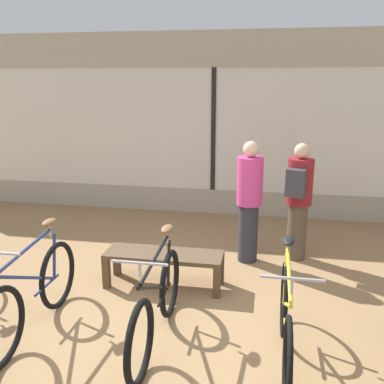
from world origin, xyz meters
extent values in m
plane|color=#99754C|center=(0.00, 0.00, 0.00)|extent=(24.00, 24.00, 0.00)
cube|color=#B2A893|center=(0.00, 3.89, 0.23)|extent=(12.00, 0.08, 0.45)
cube|color=silver|center=(0.00, 3.89, 1.52)|extent=(12.00, 0.04, 2.15)
cube|color=#B2A893|center=(0.00, 3.89, 2.90)|extent=(12.00, 0.08, 0.60)
cube|color=black|center=(0.00, 3.86, 1.52)|extent=(0.08, 0.02, 2.15)
torus|color=black|center=(-1.20, 0.26, 0.36)|extent=(0.06, 0.73, 0.73)
torus|color=black|center=(-1.20, -0.77, 0.36)|extent=(0.06, 0.73, 0.73)
cylinder|color=navy|center=(-1.20, -0.29, 0.60)|extent=(0.03, 0.97, 0.51)
cylinder|color=navy|center=(-1.20, 0.22, 0.60)|extent=(0.03, 0.11, 0.49)
cylinder|color=navy|center=(-1.20, -0.26, 0.88)|extent=(0.03, 0.90, 0.10)
cylinder|color=navy|center=(-1.20, 0.03, 0.36)|extent=(0.03, 0.47, 0.03)
cylinder|color=#B2B2B7|center=(-1.20, 0.18, 0.91)|extent=(0.02, 0.02, 0.14)
ellipsoid|color=brown|center=(-1.20, 0.18, 0.99)|extent=(0.11, 0.22, 0.06)
torus|color=black|center=(0.03, 0.32, 0.35)|extent=(0.06, 0.70, 0.70)
torus|color=black|center=(0.03, -0.73, 0.35)|extent=(0.06, 0.70, 0.70)
cylinder|color=black|center=(0.03, -0.25, 0.59)|extent=(0.03, 0.98, 0.51)
cylinder|color=black|center=(0.03, 0.28, 0.59)|extent=(0.03, 0.11, 0.49)
cylinder|color=black|center=(0.03, -0.22, 0.87)|extent=(0.03, 0.91, 0.10)
cylinder|color=black|center=(0.03, 0.08, 0.35)|extent=(0.03, 0.48, 0.03)
cylinder|color=#B2B2B7|center=(0.03, 0.24, 0.90)|extent=(0.02, 0.02, 0.14)
ellipsoid|color=brown|center=(0.03, 0.24, 0.98)|extent=(0.11, 0.22, 0.06)
cylinder|color=#B2B2B7|center=(0.03, -0.67, 0.96)|extent=(0.02, 0.02, 0.12)
cylinder|color=#ADADB2|center=(0.03, -0.67, 1.02)|extent=(0.46, 0.02, 0.02)
torus|color=black|center=(1.20, 0.18, 0.36)|extent=(0.04, 0.72, 0.72)
torus|color=black|center=(1.20, -0.81, 0.36)|extent=(0.04, 0.72, 0.72)
cylinder|color=gold|center=(1.20, -0.35, 0.60)|extent=(0.03, 0.92, 0.51)
cylinder|color=gold|center=(1.20, 0.14, 0.60)|extent=(0.03, 0.11, 0.49)
cylinder|color=gold|center=(1.20, -0.32, 0.88)|extent=(0.03, 0.85, 0.10)
cylinder|color=gold|center=(1.20, -0.04, 0.36)|extent=(0.03, 0.44, 0.03)
cylinder|color=#B2B2B7|center=(1.20, 0.10, 0.91)|extent=(0.02, 0.02, 0.14)
ellipsoid|color=black|center=(1.20, 0.10, 0.99)|extent=(0.11, 0.22, 0.06)
cylinder|color=#B2B2B7|center=(1.20, -0.75, 0.97)|extent=(0.02, 0.02, 0.12)
cylinder|color=#ADADB2|center=(1.20, -0.75, 1.03)|extent=(0.46, 0.02, 0.02)
cube|color=brown|center=(-0.18, 0.93, 0.40)|extent=(1.40, 0.44, 0.05)
cube|color=brown|center=(-0.84, 0.75, 0.19)|extent=(0.08, 0.08, 0.37)
cube|color=brown|center=(0.48, 0.75, 0.19)|extent=(0.08, 0.08, 0.37)
cube|color=brown|center=(-0.84, 1.11, 0.19)|extent=(0.08, 0.08, 0.37)
cube|color=brown|center=(0.48, 1.11, 0.19)|extent=(0.08, 0.08, 0.37)
cylinder|color=#2D2D38|center=(0.76, 1.85, 0.40)|extent=(0.35, 0.35, 0.80)
cylinder|color=#D13D84|center=(0.76, 1.85, 1.12)|extent=(0.45, 0.45, 0.63)
sphere|color=beige|center=(0.76, 1.85, 1.54)|extent=(0.21, 0.21, 0.21)
cylinder|color=brown|center=(1.41, 2.05, 0.39)|extent=(0.32, 0.32, 0.78)
cylinder|color=maroon|center=(1.41, 2.05, 1.09)|extent=(0.42, 0.42, 0.62)
sphere|color=beige|center=(1.41, 2.05, 1.50)|extent=(0.20, 0.20, 0.20)
cube|color=#38383D|center=(1.34, 1.82, 1.12)|extent=(0.27, 0.20, 0.36)
camera|label=1|loc=(1.00, -3.63, 2.42)|focal=40.00mm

